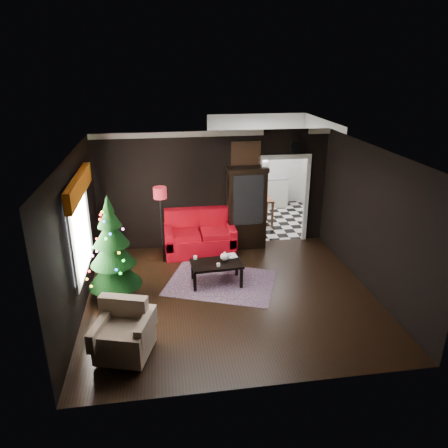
{
  "coord_description": "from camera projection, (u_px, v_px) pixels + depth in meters",
  "views": [
    {
      "loc": [
        -1.22,
        -7.07,
        4.29
      ],
      "look_at": [
        0.0,
        0.9,
        1.15
      ],
      "focal_mm": 33.87,
      "sensor_mm": 36.0,
      "label": 1
    }
  ],
  "objects": [
    {
      "name": "left_window",
      "position": [
        80.0,
        231.0,
        7.51
      ],
      "size": [
        0.05,
        1.6,
        1.4
      ],
      "primitive_type": "cube",
      "color": "white",
      "rests_on": "wall_left"
    },
    {
      "name": "wall_right",
      "position": [
        372.0,
        221.0,
        8.12
      ],
      "size": [
        0.0,
        5.5,
        5.5
      ],
      "primitive_type": "plane",
      "rotation": [
        1.57,
        0.0,
        -1.57
      ],
      "color": "black",
      "rests_on": "ground"
    },
    {
      "name": "kitchen_window",
      "position": [
        257.0,
        151.0,
        12.88
      ],
      "size": [
        0.7,
        0.06,
        0.7
      ],
      "primitive_type": "cube",
      "color": "white",
      "rests_on": "ground"
    },
    {
      "name": "ceiling",
      "position": [
        232.0,
        153.0,
        7.22
      ],
      "size": [
        5.5,
        5.5,
        0.0
      ],
      "primitive_type": "plane",
      "rotation": [
        3.14,
        0.0,
        0.0
      ],
      "color": "white",
      "rests_on": "ground"
    },
    {
      "name": "painting",
      "position": [
        246.0,
        154.0,
        9.79
      ],
      "size": [
        0.62,
        0.05,
        0.52
      ],
      "primitive_type": "cube",
      "color": "#B67B4A",
      "rests_on": "wall_back"
    },
    {
      "name": "wall_left",
      "position": [
        76.0,
        238.0,
        7.34
      ],
      "size": [
        0.0,
        5.5,
        5.5
      ],
      "primitive_type": "plane",
      "rotation": [
        1.57,
        0.0,
        1.57
      ],
      "color": "black",
      "rests_on": "ground"
    },
    {
      "name": "cup_b",
      "position": [
        218.0,
        265.0,
        8.37
      ],
      "size": [
        0.07,
        0.07,
        0.06
      ],
      "primitive_type": "cylinder",
      "rotation": [
        0.0,
        0.0,
        0.01
      ],
      "color": "white",
      "rests_on": "coffee_table"
    },
    {
      "name": "floor",
      "position": [
        231.0,
        295.0,
        8.24
      ],
      "size": [
        5.5,
        5.5,
        0.0
      ],
      "primitive_type": "plane",
      "color": "black",
      "rests_on": "ground"
    },
    {
      "name": "kitchen_table",
      "position": [
        259.0,
        211.0,
        11.71
      ],
      "size": [
        0.7,
        0.7,
        0.75
      ],
      "primitive_type": null,
      "color": "brown",
      "rests_on": "ground"
    },
    {
      "name": "coffee_table",
      "position": [
        216.0,
        273.0,
        8.6
      ],
      "size": [
        1.05,
        0.68,
        0.46
      ],
      "primitive_type": null,
      "rotation": [
        0.0,
        0.0,
        0.07
      ],
      "color": "black",
      "rests_on": "rug"
    },
    {
      "name": "floor_lamp",
      "position": [
        162.0,
        228.0,
        9.32
      ],
      "size": [
        0.33,
        0.33,
        1.86
      ],
      "primitive_type": null,
      "rotation": [
        0.0,
        0.0,
        0.06
      ],
      "color": "black",
      "rests_on": "ground"
    },
    {
      "name": "book",
      "position": [
        228.0,
        251.0,
        8.74
      ],
      "size": [
        0.18,
        0.05,
        0.25
      ],
      "primitive_type": "imported",
      "rotation": [
        0.0,
        0.0,
        0.18
      ],
      "color": "tan",
      "rests_on": "coffee_table"
    },
    {
      "name": "kitchen_floor",
      "position": [
        266.0,
        219.0,
        12.16
      ],
      "size": [
        3.0,
        3.0,
        0.0
      ],
      "primitive_type": "plane",
      "color": "silver",
      "rests_on": "ground"
    },
    {
      "name": "rug",
      "position": [
        221.0,
        283.0,
        8.7
      ],
      "size": [
        2.56,
        2.23,
        0.01
      ],
      "primitive_type": "cube",
      "rotation": [
        0.0,
        0.0,
        -0.37
      ],
      "color": "black",
      "rests_on": "ground"
    },
    {
      "name": "wall_front",
      "position": [
        264.0,
        301.0,
        5.43
      ],
      "size": [
        5.5,
        0.0,
        5.5
      ],
      "primitive_type": "plane",
      "rotation": [
        -1.57,
        0.0,
        0.0
      ],
      "color": "black",
      "rests_on": "ground"
    },
    {
      "name": "teapot",
      "position": [
        225.0,
        257.0,
        8.58
      ],
      "size": [
        0.23,
        0.23,
        0.19
      ],
      "primitive_type": null,
      "rotation": [
        0.0,
        0.0,
        0.19
      ],
      "color": "silver",
      "rests_on": "coffee_table"
    },
    {
      "name": "armchair",
      "position": [
        124.0,
        330.0,
        6.4
      ],
      "size": [
        1.0,
        1.0,
        0.82
      ],
      "primitive_type": null,
      "rotation": [
        0.0,
        0.0,
        -0.3
      ],
      "color": "tan",
      "rests_on": "ground"
    },
    {
      "name": "kitchen_counter",
      "position": [
        257.0,
        192.0,
        13.1
      ],
      "size": [
        1.8,
        0.6,
        0.9
      ],
      "primitive_type": "cube",
      "color": "silver",
      "rests_on": "ground"
    },
    {
      "name": "doorway",
      "position": [
        282.0,
        201.0,
        10.4
      ],
      "size": [
        1.1,
        0.1,
        2.1
      ],
      "primitive_type": null,
      "color": "silver",
      "rests_on": "ground"
    },
    {
      "name": "cup_a",
      "position": [
        195.0,
        257.0,
        8.67
      ],
      "size": [
        0.08,
        0.08,
        0.07
      ],
      "primitive_type": "cylinder",
      "rotation": [
        0.0,
        0.0,
        -0.08
      ],
      "color": "white",
      "rests_on": "coffee_table"
    },
    {
      "name": "valance",
      "position": [
        79.0,
        186.0,
        7.23
      ],
      "size": [
        0.12,
        2.1,
        0.35
      ],
      "primitive_type": "cube",
      "color": "#964408",
      "rests_on": "wall_left"
    },
    {
      "name": "wall_clock",
      "position": [
        296.0,
        147.0,
        9.91
      ],
      "size": [
        0.32,
        0.32,
        0.06
      ],
      "primitive_type": "cylinder",
      "color": "white",
      "rests_on": "wall_back"
    },
    {
      "name": "curio_cabinet",
      "position": [
        246.0,
        210.0,
        10.09
      ],
      "size": [
        0.9,
        0.45,
        1.9
      ],
      "primitive_type": null,
      "color": "black",
      "rests_on": "ground"
    },
    {
      "name": "wall_back",
      "position": [
        214.0,
        190.0,
        10.03
      ],
      "size": [
        5.5,
        0.0,
        5.5
      ],
      "primitive_type": "plane",
      "rotation": [
        1.57,
        0.0,
        0.0
      ],
      "color": "black",
      "rests_on": "ground"
    },
    {
      "name": "christmas_tree",
      "position": [
        112.0,
        248.0,
        7.78
      ],
      "size": [
        1.24,
        1.24,
        1.91
      ],
      "primitive_type": null,
      "rotation": [
        0.0,
        0.0,
        0.29
      ],
      "color": "black",
      "rests_on": "ground"
    },
    {
      "name": "loveseat",
      "position": [
        200.0,
        233.0,
        9.89
      ],
      "size": [
        1.7,
        0.9,
        1.0
      ],
      "primitive_type": null,
      "color": "maroon",
      "rests_on": "ground"
    }
  ]
}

